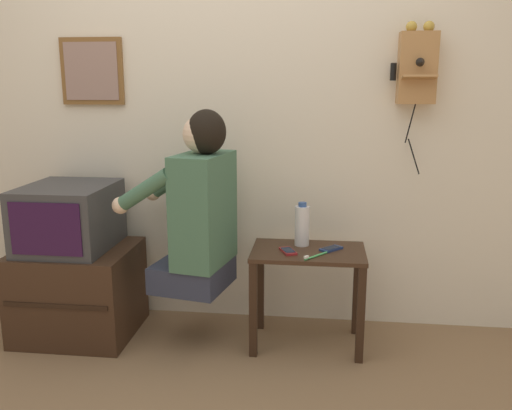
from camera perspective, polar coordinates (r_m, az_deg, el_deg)
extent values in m
plane|color=#846647|center=(2.58, -6.81, -19.98)|extent=(14.00, 14.00, 0.00)
cube|color=silver|center=(3.13, -3.17, 10.67)|extent=(6.80, 0.05, 2.55)
cube|color=#382316|center=(2.86, 5.53, -4.95)|extent=(0.59, 0.38, 0.02)
cube|color=black|center=(2.82, -0.29, -10.96)|extent=(0.04, 0.04, 0.51)
cube|color=black|center=(2.81, 10.96, -11.30)|extent=(0.04, 0.04, 0.51)
cube|color=black|center=(3.12, 0.47, -8.54)|extent=(0.04, 0.04, 0.51)
cube|color=black|center=(3.11, 10.55, -8.83)|extent=(0.04, 0.04, 0.51)
cube|color=#2D3347|center=(2.93, -6.66, -7.22)|extent=(0.43, 0.44, 0.14)
cube|color=#426B51|center=(2.80, -5.52, -0.47)|extent=(0.29, 0.43, 0.58)
sphere|color=beige|center=(2.74, -5.69, 7.43)|extent=(0.20, 0.20, 0.20)
ellipsoid|color=black|center=(2.73, -5.23, 7.67)|extent=(0.23, 0.24, 0.22)
cylinder|color=#426B51|center=(2.74, -11.73, 1.51)|extent=(0.33, 0.14, 0.24)
cylinder|color=#426B51|center=(3.03, -8.59, 2.70)|extent=(0.33, 0.14, 0.24)
sphere|color=beige|center=(2.83, -14.07, -0.04)|extent=(0.09, 0.09, 0.09)
sphere|color=beige|center=(3.11, -10.81, 1.26)|extent=(0.09, 0.09, 0.09)
cube|color=#382316|center=(3.23, -18.16, -8.58)|extent=(0.62, 0.54, 0.50)
cube|color=black|center=(2.99, -20.40, -9.96)|extent=(0.56, 0.01, 0.02)
cube|color=#38383A|center=(3.13, -19.07, -1.17)|extent=(0.46, 0.52, 0.35)
cube|color=#280F33|center=(2.90, -21.31, -2.41)|extent=(0.37, 0.01, 0.27)
cube|color=#AD7A47|center=(3.04, 16.61, 13.64)|extent=(0.19, 0.11, 0.37)
cube|color=#AD7A47|center=(2.96, 16.82, 12.78)|extent=(0.17, 0.07, 0.03)
sphere|color=#B79338|center=(3.03, 16.05, 17.59)|extent=(0.06, 0.06, 0.06)
sphere|color=#B79338|center=(3.05, 17.74, 17.46)|extent=(0.06, 0.06, 0.06)
cone|color=black|center=(2.94, 16.98, 14.20)|extent=(0.04, 0.05, 0.04)
cylinder|color=black|center=(3.02, 14.25, 13.44)|extent=(0.03, 0.03, 0.09)
cylinder|color=black|center=(3.03, 15.95, 8.31)|extent=(0.04, 0.04, 0.22)
cylinder|color=black|center=(3.06, 16.26, 4.93)|extent=(0.07, 0.06, 0.19)
cube|color=brown|center=(3.31, -16.87, 13.32)|extent=(0.36, 0.02, 0.37)
cube|color=gray|center=(3.30, -16.97, 13.32)|extent=(0.31, 0.01, 0.32)
cube|color=maroon|center=(2.81, 3.39, -4.86)|extent=(0.10, 0.14, 0.01)
cube|color=black|center=(2.81, 3.40, -4.74)|extent=(0.08, 0.11, 0.00)
cube|color=navy|center=(2.87, 7.91, -4.59)|extent=(0.13, 0.13, 0.01)
cube|color=black|center=(2.87, 7.92, -4.47)|extent=(0.10, 0.11, 0.00)
cylinder|color=silver|center=(2.91, 4.87, -2.21)|extent=(0.08, 0.08, 0.21)
cylinder|color=#2D4C8C|center=(2.88, 4.92, 0.06)|extent=(0.04, 0.04, 0.02)
cylinder|color=#4CBF66|center=(2.75, 6.40, -5.32)|extent=(0.12, 0.15, 0.01)
cube|color=white|center=(2.69, 5.33, -5.47)|extent=(0.03, 0.03, 0.01)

